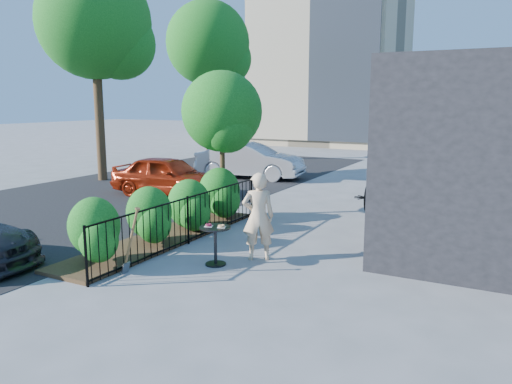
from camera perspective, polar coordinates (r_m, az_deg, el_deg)
The scene contains 13 objects.
ground at distance 10.65m, azimuth -1.06°, elevation -6.99°, with size 120.00×120.00×0.00m, color gray.
fence at distance 11.27m, azimuth -7.78°, elevation -3.15°, with size 0.05×6.05×1.10m.
planting_bed at distance 11.81m, azimuth -10.50°, elevation -5.21°, with size 1.30×6.00×0.08m, color #382616.
shrubs at distance 11.67m, azimuth -9.91°, elevation -2.04°, with size 1.10×5.60×1.24m.
patio_tree at distance 13.68m, azimuth -3.78°, elevation 8.61°, with size 2.20×2.20×3.94m.
street at distance 17.13m, azimuth -16.97°, elevation -0.78°, with size 9.00×30.00×0.01m, color black.
street_tree_near at distance 21.18m, azimuth -17.93°, elevation 17.30°, with size 4.40×4.40×8.28m.
street_tree_far at distance 27.39m, azimuth -5.46°, elevation 16.04°, with size 4.40×4.40×8.28m.
cafe_table at distance 9.79m, azimuth -4.67°, elevation -5.33°, with size 0.61×0.61×0.82m.
woman at distance 10.01m, azimuth 0.26°, elevation -2.81°, with size 0.65×0.43×1.79m, color beige.
shovel at distance 9.48m, azimuth -14.20°, elevation -5.83°, with size 0.45×0.17×1.33m.
car_red at distance 17.17m, azimuth -10.00°, elevation 1.83°, with size 1.60×3.98×1.35m, color maroon.
car_silver at distance 20.84m, azimuth -0.70°, elevation 3.63°, with size 1.56×4.48×1.48m, color #B0B0B5.
Camera 1 is at (4.90, -8.91, 3.17)m, focal length 35.00 mm.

